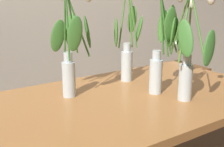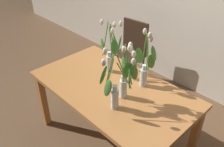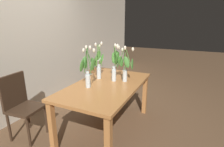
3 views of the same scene
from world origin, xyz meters
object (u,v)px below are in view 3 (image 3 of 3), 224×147
Objects in this scene: tulip_vase_2 at (99,65)px; tulip_vase_3 at (115,65)px; side_table at (100,75)px; pillar_candle at (99,70)px; tulip_vase_0 at (88,71)px; tulip_vase_1 at (125,67)px; table_lamp at (99,57)px; dining_table at (107,90)px; dining_chair at (21,103)px.

tulip_vase_3 is at bearing -85.39° from tulip_vase_2.
tulip_vase_3 is 1.45m from side_table.
tulip_vase_0 is at bearing -156.26° from pillar_candle.
tulip_vase_1 is (0.44, -0.36, -0.01)m from tulip_vase_0.
tulip_vase_0 reaches higher than side_table.
tulip_vase_3 is 1.38m from table_lamp.
tulip_vase_0 is at bearing -155.93° from table_lamp.
dining_table is at bearing -146.83° from side_table.
tulip_vase_3 is at bearing -138.48° from pillar_candle.
side_table is 0.43m from table_lamp.
tulip_vase_0 is (-0.20, 0.18, 0.32)m from dining_table.
dining_chair reaches higher than side_table.
tulip_vase_1 reaches higher than side_table.
tulip_vase_2 is (0.40, 0.06, -0.02)m from tulip_vase_0.
dining_table is at bearing -41.05° from tulip_vase_0.
dining_chair is (-0.89, 1.04, -0.45)m from tulip_vase_3.
tulip_vase_2 is 1.06× the size of side_table.
table_lamp is (0.02, 0.02, 0.42)m from side_table.
dining_table is 0.42m from tulip_vase_0.
tulip_vase_0 is 1.03× the size of tulip_vase_3.
tulip_vase_1 is 0.15m from tulip_vase_3.
tulip_vase_2 is at bearing 50.22° from dining_table.
side_table is (1.04, 0.86, -0.55)m from tulip_vase_3.
dining_table is 0.43m from tulip_vase_1.
table_lamp reaches higher than dining_chair.
tulip_vase_3 is at bearing -140.41° from side_table.
pillar_candle is at bearing 34.21° from dining_table.
side_table is at bearing -5.55° from dining_chair.
table_lamp is (1.28, 0.84, 0.21)m from dining_table.
table_lamp is at bearing 24.07° from tulip_vase_0.
tulip_vase_2 is at bearing -150.35° from pillar_candle.
tulip_vase_2 is 1.24m from table_lamp.
pillar_candle reaches higher than side_table.
dining_table is at bearing -129.78° from tulip_vase_2.
tulip_vase_3 is (0.42, -0.22, 0.01)m from tulip_vase_0.
table_lamp is 0.32m from pillar_candle.
tulip_vase_2 is 1.32m from side_table.
dining_chair is at bearing 123.65° from dining_table.
pillar_candle is at bearing -156.26° from side_table.
dining_chair is 1.98m from table_lamp.
tulip_vase_1 is 1.35m from pillar_candle.
side_table is (1.26, 0.82, -0.22)m from dining_table.
dining_table is at bearing 170.22° from tulip_vase_3.
dining_chair is at bearing 174.45° from side_table.
tulip_vase_1 reaches higher than table_lamp.
dining_table is at bearing -146.65° from table_lamp.
dining_chair is at bearing 175.10° from table_lamp.
table_lamp is (1.06, 0.88, -0.12)m from tulip_vase_3.
pillar_candle is at bearing -7.86° from dining_chair.
dining_table is 4.02× the size of table_lamp.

